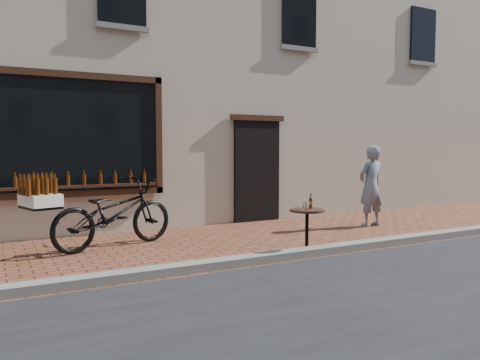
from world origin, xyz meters
name	(u,v)px	position (x,y,z in m)	size (l,w,h in m)	color
ground	(264,266)	(0.00, 0.00, 0.00)	(90.00, 90.00, 0.00)	brown
kerb	(257,259)	(0.00, 0.20, 0.06)	(90.00, 0.25, 0.12)	slate
shop_building	(131,13)	(0.00, 6.50, 5.00)	(28.00, 6.20, 10.00)	#C3B099
cargo_bicycle	(111,213)	(-1.56, 2.19, 0.57)	(2.53, 1.34, 1.19)	black
bistro_table	(307,222)	(0.98, 0.35, 0.49)	(0.53, 0.53, 0.92)	black
pedestrian	(371,186)	(3.64, 1.79, 0.83)	(0.60, 0.40, 1.66)	slate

